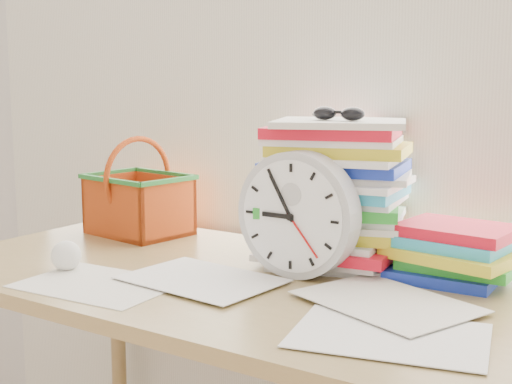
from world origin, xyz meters
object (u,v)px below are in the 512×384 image
Objects in this scene: desk at (236,310)px; book_stack at (452,252)px; paper_stack at (334,193)px; basket at (139,187)px; clock at (298,215)px.

book_stack is (0.39, 0.23, 0.13)m from desk.
paper_stack reaches higher than basket.
paper_stack reaches higher than clock.
paper_stack reaches higher than desk.
clock is (-0.01, -0.14, -0.03)m from paper_stack.
book_stack is (0.27, 0.01, -0.10)m from paper_stack.
clock reaches higher than book_stack.
basket is at bearing 156.21° from desk.
desk is 4.29× the size of paper_stack.
book_stack is at bearing 9.28° from basket.
book_stack is at bearing 2.77° from paper_stack.
desk is at bearing -146.82° from clock.
desk is 0.47m from book_stack.
paper_stack is 1.19× the size of book_stack.
paper_stack reaches higher than book_stack.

